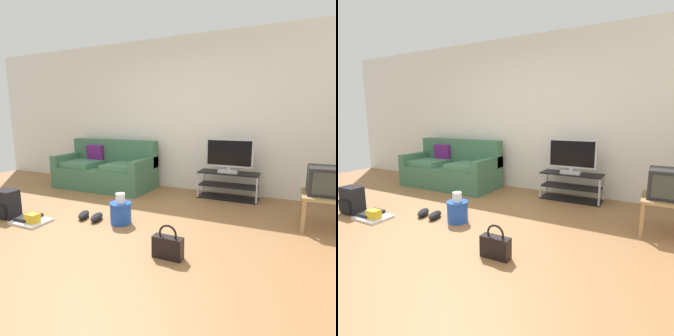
% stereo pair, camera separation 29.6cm
% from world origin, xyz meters
% --- Properties ---
extents(ground_plane, '(9.00, 9.80, 0.02)m').
position_xyz_m(ground_plane, '(0.00, 0.00, -0.01)').
color(ground_plane, olive).
extents(wall_back, '(9.00, 0.10, 2.70)m').
position_xyz_m(wall_back, '(0.00, 2.45, 1.35)').
color(wall_back, silver).
rests_on(wall_back, ground_plane).
extents(couch, '(1.83, 0.86, 0.88)m').
position_xyz_m(couch, '(-1.35, 1.91, 0.32)').
color(couch, '#3D6B4C').
rests_on(couch, ground_plane).
extents(tv_stand, '(0.96, 0.36, 0.44)m').
position_xyz_m(tv_stand, '(0.94, 2.08, 0.22)').
color(tv_stand, black).
rests_on(tv_stand, ground_plane).
extents(flat_tv, '(0.76, 0.22, 0.54)m').
position_xyz_m(flat_tv, '(0.94, 2.06, 0.71)').
color(flat_tv, '#B2B2B7').
rests_on(flat_tv, tv_stand).
extents(side_table, '(0.56, 0.56, 0.42)m').
position_xyz_m(side_table, '(2.26, 1.29, 0.36)').
color(side_table, '#9E7A4C').
rests_on(side_table, ground_plane).
extents(crt_tv, '(0.45, 0.42, 0.32)m').
position_xyz_m(crt_tv, '(2.26, 1.31, 0.58)').
color(crt_tv, '#232326').
rests_on(crt_tv, side_table).
extents(backpack, '(0.30, 0.27, 0.37)m').
position_xyz_m(backpack, '(-1.56, 0.02, 0.18)').
color(backpack, black).
rests_on(backpack, ground_plane).
extents(handbag, '(0.29, 0.11, 0.33)m').
position_xyz_m(handbag, '(0.84, -0.11, 0.12)').
color(handbag, black).
rests_on(handbag, ground_plane).
extents(cleaning_bucket, '(0.27, 0.27, 0.39)m').
position_xyz_m(cleaning_bucket, '(-0.05, 0.44, 0.16)').
color(cleaning_bucket, blue).
rests_on(cleaning_bucket, ground_plane).
extents(sneakers_pair, '(0.41, 0.29, 0.09)m').
position_xyz_m(sneakers_pair, '(-0.49, 0.40, 0.04)').
color(sneakers_pair, black).
rests_on(sneakers_pair, ground_plane).
extents(floor_tray, '(0.42, 0.34, 0.14)m').
position_xyz_m(floor_tray, '(-1.11, 0.00, 0.04)').
color(floor_tray, silver).
rests_on(floor_tray, ground_plane).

